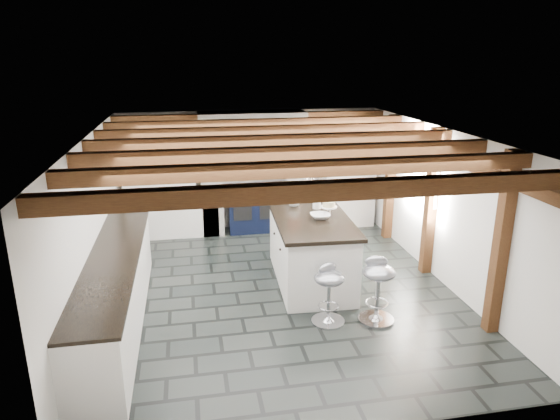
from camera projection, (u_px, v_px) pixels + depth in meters
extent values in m
plane|color=black|center=(278.00, 289.00, 7.38)|extent=(6.00, 6.00, 0.00)
plane|color=silver|center=(251.00, 169.00, 9.85)|extent=(5.00, 0.00, 5.00)
plane|color=silver|center=(93.00, 226.00, 6.60)|extent=(0.00, 6.00, 6.00)
plane|color=silver|center=(442.00, 206.00, 7.47)|extent=(0.00, 6.00, 6.00)
plane|color=white|center=(278.00, 134.00, 6.69)|extent=(6.00, 6.00, 0.00)
cube|color=white|center=(211.00, 185.00, 9.49)|extent=(0.40, 0.60, 1.90)
cube|color=white|center=(294.00, 181.00, 9.77)|extent=(0.40, 0.60, 1.90)
cube|color=#593619|center=(252.00, 129.00, 9.32)|extent=(2.10, 0.65, 0.18)
cube|color=white|center=(252.00, 120.00, 9.27)|extent=(2.00, 0.60, 0.31)
cube|color=black|center=(254.00, 128.00, 9.00)|extent=(1.00, 0.03, 0.22)
cube|color=silver|center=(255.00, 128.00, 8.98)|extent=(0.90, 0.01, 0.14)
cube|color=white|center=(160.00, 184.00, 9.31)|extent=(1.30, 0.58, 2.00)
cube|color=white|center=(347.00, 176.00, 9.95)|extent=(1.00, 0.58, 2.00)
cube|color=white|center=(116.00, 293.00, 6.30)|extent=(0.60, 3.80, 0.88)
cube|color=black|center=(112.00, 259.00, 6.16)|extent=(0.64, 3.80, 0.04)
cube|color=white|center=(200.00, 211.00, 9.60)|extent=(0.70, 0.60, 0.88)
cube|color=black|center=(198.00, 188.00, 9.46)|extent=(0.74, 0.64, 0.04)
cube|color=#593619|center=(442.00, 153.00, 7.22)|extent=(0.15, 5.80, 0.14)
plane|color=white|center=(425.00, 171.00, 7.91)|extent=(0.00, 0.90, 0.90)
cube|color=#593619|center=(332.00, 190.00, 4.28)|extent=(5.00, 0.16, 0.16)
cube|color=#593619|center=(309.00, 169.00, 5.09)|extent=(5.00, 0.16, 0.16)
cube|color=#593619|center=(291.00, 153.00, 5.91)|extent=(5.00, 0.16, 0.16)
cube|color=#593619|center=(278.00, 141.00, 6.72)|extent=(5.00, 0.16, 0.16)
cube|color=#593619|center=(268.00, 131.00, 7.53)|extent=(5.00, 0.16, 0.16)
cube|color=#593619|center=(260.00, 124.00, 8.34)|extent=(5.00, 0.16, 0.16)
cube|color=#593619|center=(253.00, 117.00, 9.16)|extent=(5.00, 0.16, 0.16)
cube|color=#593619|center=(501.00, 245.00, 5.96)|extent=(0.15, 0.15, 2.30)
cube|color=#593619|center=(431.00, 202.00, 7.65)|extent=(0.15, 0.15, 2.30)
cube|color=#593619|center=(390.00, 178.00, 9.15)|extent=(0.15, 0.15, 2.30)
cylinder|color=black|center=(311.00, 161.00, 6.83)|extent=(0.01, 0.01, 0.56)
cylinder|color=white|center=(311.00, 184.00, 6.93)|extent=(0.09, 0.09, 0.22)
cylinder|color=black|center=(309.00, 156.00, 7.12)|extent=(0.01, 0.01, 0.56)
cylinder|color=white|center=(309.00, 179.00, 7.22)|extent=(0.09, 0.09, 0.22)
cylinder|color=black|center=(308.00, 152.00, 7.41)|extent=(0.01, 0.01, 0.56)
cylinder|color=white|center=(307.00, 174.00, 7.51)|extent=(0.09, 0.09, 0.22)
cube|color=black|center=(254.00, 208.00, 9.76)|extent=(1.00, 0.60, 0.90)
ellipsoid|color=silver|center=(240.00, 184.00, 9.57)|extent=(0.28, 0.28, 0.11)
ellipsoid|color=silver|center=(266.00, 183.00, 9.66)|extent=(0.28, 0.28, 0.11)
cylinder|color=silver|center=(256.00, 194.00, 9.35)|extent=(0.95, 0.03, 0.03)
cube|color=black|center=(243.00, 213.00, 9.43)|extent=(0.35, 0.02, 0.30)
cube|color=black|center=(269.00, 211.00, 9.52)|extent=(0.35, 0.02, 0.30)
cube|color=white|center=(311.00, 250.00, 7.54)|extent=(1.09, 2.04, 0.98)
cube|color=black|center=(311.00, 218.00, 7.38)|extent=(1.18, 2.13, 0.06)
imported|color=white|center=(294.00, 200.00, 7.84)|extent=(0.21, 0.21, 0.21)
ellipsoid|color=#BF3E1B|center=(294.00, 189.00, 7.79)|extent=(0.22, 0.22, 0.13)
cylinder|color=white|center=(317.00, 202.00, 7.73)|extent=(0.13, 0.13, 0.20)
imported|color=white|center=(320.00, 216.00, 7.27)|extent=(0.30, 0.30, 0.07)
cylinder|color=white|center=(329.00, 211.00, 7.45)|extent=(0.06, 0.06, 0.11)
cylinder|color=white|center=(329.00, 207.00, 7.43)|extent=(0.24, 0.24, 0.02)
cylinder|color=tan|center=(329.00, 204.00, 7.41)|extent=(0.19, 0.19, 0.08)
cylinder|color=silver|center=(376.00, 319.00, 6.51)|extent=(0.47, 0.47, 0.03)
cone|color=silver|center=(376.00, 316.00, 6.50)|extent=(0.21, 0.21, 0.09)
cylinder|color=silver|center=(377.00, 296.00, 6.41)|extent=(0.05, 0.05, 0.59)
torus|color=silver|center=(377.00, 303.00, 6.44)|extent=(0.30, 0.30, 0.02)
ellipsoid|color=gray|center=(379.00, 273.00, 6.31)|extent=(0.51, 0.51, 0.19)
ellipsoid|color=gray|center=(378.00, 261.00, 6.38)|extent=(0.32, 0.19, 0.16)
cylinder|color=silver|center=(328.00, 321.00, 6.47)|extent=(0.43, 0.43, 0.03)
cone|color=silver|center=(328.00, 318.00, 6.46)|extent=(0.20, 0.20, 0.08)
cylinder|color=silver|center=(329.00, 300.00, 6.38)|extent=(0.05, 0.05, 0.54)
torus|color=silver|center=(328.00, 306.00, 6.40)|extent=(0.27, 0.27, 0.02)
ellipsoid|color=gray|center=(329.00, 278.00, 6.29)|extent=(0.52, 0.52, 0.18)
ellipsoid|color=gray|center=(325.00, 268.00, 6.33)|extent=(0.30, 0.21, 0.15)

